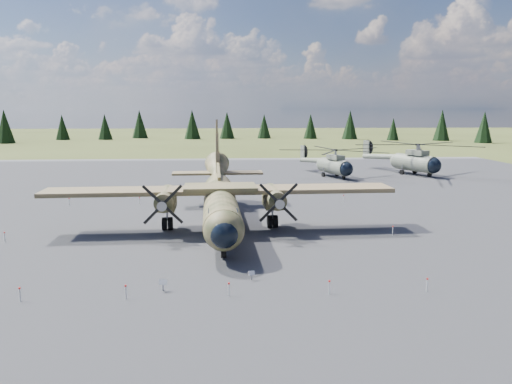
{
  "coord_description": "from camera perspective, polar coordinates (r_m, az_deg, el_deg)",
  "views": [
    {
      "loc": [
        1.75,
        -41.61,
        10.94
      ],
      "look_at": [
        4.62,
        2.0,
        3.66
      ],
      "focal_mm": 35.0,
      "sensor_mm": 36.0,
      "label": 1
    }
  ],
  "objects": [
    {
      "name": "info_placard_left",
      "position": [
        31.26,
        -10.59,
        -10.22
      ],
      "size": [
        0.48,
        0.21,
        0.75
      ],
      "rotation": [
        0.0,
        0.0,
        -0.02
      ],
      "color": "gray",
      "rests_on": "ground"
    },
    {
      "name": "helicopter_mid",
      "position": [
        87.54,
        17.69,
        4.3
      ],
      "size": [
        27.5,
        27.5,
        5.28
      ],
      "rotation": [
        0.0,
        0.0,
        0.43
      ],
      "color": "slate",
      "rests_on": "ground"
    },
    {
      "name": "apron",
      "position": [
        52.78,
        -5.59,
        -2.55
      ],
      "size": [
        120.0,
        120.0,
        0.04
      ],
      "primitive_type": "cube",
      "color": "slate",
      "rests_on": "ground"
    },
    {
      "name": "transport_plane",
      "position": [
        46.38,
        -4.14,
        -0.46
      ],
      "size": [
        31.33,
        28.49,
        10.35
      ],
      "rotation": [
        0.0,
        0.0,
        0.03
      ],
      "color": "#353A1F",
      "rests_on": "ground"
    },
    {
      "name": "helicopter_near",
      "position": [
        81.52,
        8.91,
        3.94
      ],
      "size": [
        23.07,
        23.28,
        4.6
      ],
      "rotation": [
        0.0,
        0.0,
        0.34
      ],
      "color": "slate",
      "rests_on": "ground"
    },
    {
      "name": "treeline",
      "position": [
        51.3,
        -8.22,
        2.48
      ],
      "size": [
        309.07,
        309.0,
        10.97
      ],
      "color": "black",
      "rests_on": "ground"
    },
    {
      "name": "ground",
      "position": [
        43.06,
        -6.0,
        -5.31
      ],
      "size": [
        500.0,
        500.0,
        0.0
      ],
      "primitive_type": "plane",
      "color": "#515927",
      "rests_on": "ground"
    },
    {
      "name": "barrier_fence",
      "position": [
        42.88,
        -6.63,
        -4.69
      ],
      "size": [
        33.12,
        29.62,
        0.85
      ],
      "color": "silver",
      "rests_on": "ground"
    },
    {
      "name": "info_placard_right",
      "position": [
        32.62,
        -0.51,
        -9.35
      ],
      "size": [
        0.43,
        0.25,
        0.64
      ],
      "rotation": [
        0.0,
        0.0,
        0.22
      ],
      "color": "gray",
      "rests_on": "ground"
    }
  ]
}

